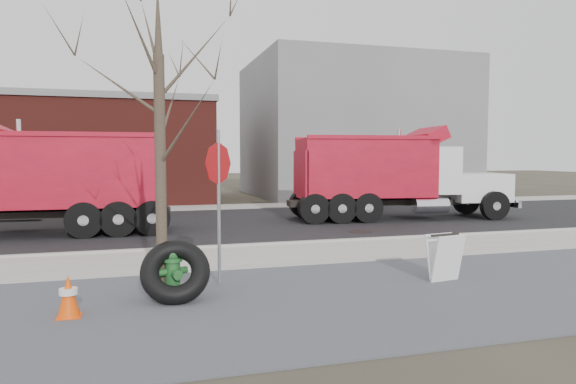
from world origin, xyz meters
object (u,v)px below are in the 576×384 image
object	(u,v)px
truck_tire	(175,272)
stop_sign	(219,180)
sandwich_board	(445,257)
dump_truck_red_b	(45,178)
dump_truck_red_a	(392,173)
fire_hydrant	(173,274)

from	to	relation	value
truck_tire	stop_sign	bearing A→B (deg)	43.93
stop_sign	sandwich_board	world-z (taller)	stop_sign
sandwich_board	dump_truck_red_b	world-z (taller)	dump_truck_red_b
dump_truck_red_a	stop_sign	bearing A→B (deg)	-126.75
fire_hydrant	stop_sign	distance (m)	1.84
truck_tire	dump_truck_red_a	distance (m)	12.40
fire_hydrant	dump_truck_red_b	bearing A→B (deg)	93.54
truck_tire	stop_sign	xyz separation A→B (m)	(0.83, 0.80, 1.43)
stop_sign	dump_truck_red_a	xyz separation A→B (m)	(7.67, 8.14, -0.20)
truck_tire	fire_hydrant	bearing A→B (deg)	97.29
fire_hydrant	dump_truck_red_b	distance (m)	8.75
fire_hydrant	dump_truck_red_a	bearing A→B (deg)	27.47
stop_sign	fire_hydrant	bearing A→B (deg)	-169.45
dump_truck_red_b	sandwich_board	bearing A→B (deg)	135.55
sandwich_board	truck_tire	bearing A→B (deg)	169.93
dump_truck_red_a	dump_truck_red_b	bearing A→B (deg)	-170.06
dump_truck_red_a	dump_truck_red_b	world-z (taller)	dump_truck_red_a
dump_truck_red_a	dump_truck_red_b	distance (m)	11.76
truck_tire	dump_truck_red_a	xyz separation A→B (m)	(8.51, 8.94, 1.24)
fire_hydrant	stop_sign	bearing A→B (deg)	16.28
truck_tire	stop_sign	size ratio (longest dim) A/B	0.42
dump_truck_red_a	fire_hydrant	bearing A→B (deg)	-127.79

